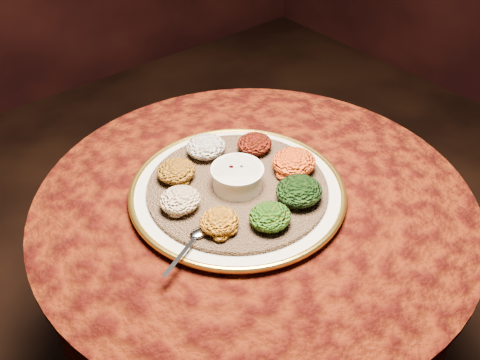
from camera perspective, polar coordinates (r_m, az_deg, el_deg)
table at (r=1.29m, az=1.42°, el=-8.00°), size 0.96×0.96×0.73m
platter at (r=1.16m, az=-0.28°, el=-1.23°), size 0.51×0.51×0.02m
injera at (r=1.15m, az=-0.28°, el=-0.82°), size 0.47×0.47×0.01m
stew_bowl at (r=1.13m, az=-0.28°, el=0.43°), size 0.11×0.11×0.05m
spoon at (r=1.03m, az=-4.71°, el=-6.00°), size 0.13×0.07×0.01m
portion_ayib at (r=1.23m, az=-3.65°, el=3.56°), size 0.09×0.09×0.04m
portion_kitfo at (r=1.24m, az=1.56°, el=3.89°), size 0.08×0.08×0.04m
portion_tikil at (r=1.18m, az=5.76°, el=1.91°), size 0.10×0.09×0.05m
portion_gomen at (r=1.11m, az=6.32°, el=-1.17°), size 0.10×0.09×0.05m
portion_mixveg at (r=1.05m, az=3.22°, el=-3.91°), size 0.09×0.08×0.04m
portion_kik at (r=1.04m, az=-2.22°, el=-4.42°), size 0.08×0.07×0.04m
portion_timatim at (r=1.09m, az=-6.40°, el=-2.12°), size 0.09×0.08×0.04m
portion_shiro at (r=1.16m, az=-6.81°, el=0.97°), size 0.09×0.08×0.04m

